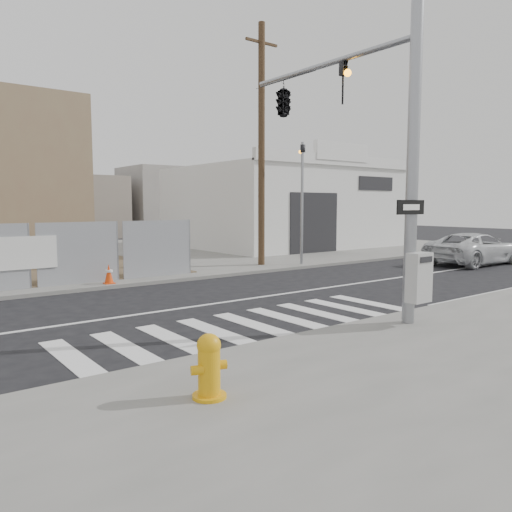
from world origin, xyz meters
TOP-DOWN VIEW (x-y plane):
  - ground at (0.00, 0.00)m, footprint 100.00×100.00m
  - sidewalk_far at (0.00, 14.00)m, footprint 50.00×20.00m
  - signal_pole at (2.49, -2.05)m, footprint 0.96×5.87m
  - far_signal_pole at (8.00, 4.60)m, footprint 0.16×0.20m
  - concrete_wall_right at (-0.50, 14.08)m, footprint 5.50×1.30m
  - auto_shop at (14.00, 12.97)m, footprint 12.00×10.20m
  - utility_pole_right at (6.50, 5.50)m, footprint 1.60×0.28m
  - fire_hydrant at (-3.20, -5.79)m, footprint 0.59×0.59m
  - suv at (14.82, 0.54)m, footprint 5.16×2.49m
  - traffic_cone_d at (-0.65, 4.41)m, footprint 0.35×0.35m

SIDE VIEW (x-z plane):
  - ground at x=0.00m, z-range 0.00..0.00m
  - sidewalk_far at x=0.00m, z-range 0.00..0.12m
  - traffic_cone_d at x=-0.65m, z-range 0.11..0.75m
  - fire_hydrant at x=-3.20m, z-range 0.11..0.98m
  - suv at x=14.82m, z-range 0.00..1.42m
  - auto_shop at x=14.00m, z-range -0.44..5.51m
  - concrete_wall_right at x=-0.50m, z-range -0.62..7.38m
  - far_signal_pole at x=8.00m, z-range 0.68..6.28m
  - signal_pole at x=2.49m, z-range 1.28..8.28m
  - utility_pole_right at x=6.50m, z-range 0.20..10.20m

